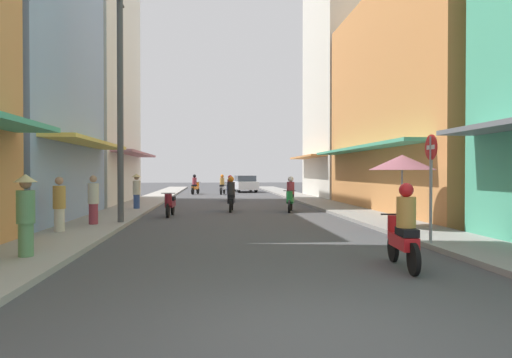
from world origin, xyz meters
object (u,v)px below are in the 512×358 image
Objects in this scene: pedestrian_far at (137,190)px; pedestrian_crossing at (26,213)px; motorbike_orange at (195,185)px; pedestrian_foreground at (59,206)px; motorbike_maroon at (170,204)px; motorbike_black at (231,196)px; vendor_umbrella at (402,162)px; parked_car at (245,184)px; motorbike_blue at (230,189)px; utility_pole at (120,102)px; pedestrian_midway at (93,202)px; motorbike_green at (290,196)px; motorbike_silver at (223,185)px; street_sign_no_entry at (431,174)px; motorbike_red at (403,230)px.

pedestrian_crossing is (-0.22, -11.98, 0.02)m from pedestrian_far.
pedestrian_foreground is at bearing -96.82° from motorbike_orange.
pedestrian_crossing is (-1.96, -9.26, 0.47)m from motorbike_maroon.
motorbike_orange is 16.08m from pedestrian_far.
vendor_umbrella reaches higher than motorbike_black.
motorbike_blue is at bearing -98.16° from parked_car.
utility_pole is at bearing 62.27° from pedestrian_foreground.
pedestrian_midway is at bearing -120.14° from motorbike_maroon.
pedestrian_crossing reaches higher than pedestrian_foreground.
motorbike_black is at bearing 68.52° from pedestrian_crossing.
vendor_umbrella reaches higher than motorbike_orange.
motorbike_black is 1.04× the size of pedestrian_crossing.
motorbike_green is 0.98× the size of motorbike_maroon.
motorbike_black is 1.00× the size of motorbike_maroon.
motorbike_silver is 15.96m from pedestrian_far.
motorbike_black is at bearing -8.24° from pedestrian_far.
pedestrian_midway is (-2.08, -3.58, 0.33)m from motorbike_maroon.
street_sign_no_entry reaches higher than pedestrian_foreground.
pedestrian_crossing is 1.04× the size of pedestrian_midway.
pedestrian_far is at bearing 138.36° from vendor_umbrella.
vendor_umbrella is (9.04, -8.04, 1.10)m from pedestrian_far.
street_sign_no_entry reaches higher than pedestrian_midway.
motorbike_red is at bearing -33.66° from pedestrian_foreground.
pedestrian_crossing reaches higher than motorbike_black.
utility_pole reaches higher than motorbike_black.
vendor_umbrella is 0.86× the size of street_sign_no_entry.
motorbike_silver is 22.17m from pedestrian_midway.
pedestrian_foreground is 1.84m from pedestrian_midway.
motorbike_orange is at bearing 89.04° from motorbike_maroon.
pedestrian_midway is 0.63× the size of street_sign_no_entry.
pedestrian_crossing is 5.68m from pedestrian_midway.
pedestrian_foreground is 0.99× the size of pedestrian_midway.
motorbike_green is 0.22× the size of utility_pole.
motorbike_silver is at bearing -14.34° from motorbike_orange.
motorbike_red is at bearing -9.83° from pedestrian_crossing.
pedestrian_midway is (0.48, 1.77, 0.01)m from pedestrian_foreground.
motorbike_blue is 1.02× the size of motorbike_silver.
street_sign_no_entry is (8.84, -4.68, 0.89)m from pedestrian_midway.
motorbike_maroon is 0.68× the size of street_sign_no_entry.
pedestrian_foreground reaches higher than motorbike_green.
pedestrian_midway is (-6.61, -25.80, 0.09)m from parked_car.
pedestrian_midway is at bearing 169.54° from vendor_umbrella.
motorbike_blue is 15.72m from vendor_umbrella.
motorbike_red is 7.23m from pedestrian_crossing.
motorbike_blue is at bearing 96.85° from motorbike_red.
pedestrian_foreground reaches higher than motorbike_orange.
motorbike_black is at bearing 55.78° from pedestrian_foreground.
motorbike_maroon is 1.09× the size of pedestrian_midway.
motorbike_green is at bearing 19.94° from motorbike_maroon.
motorbike_orange is 28.02m from pedestrian_crossing.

